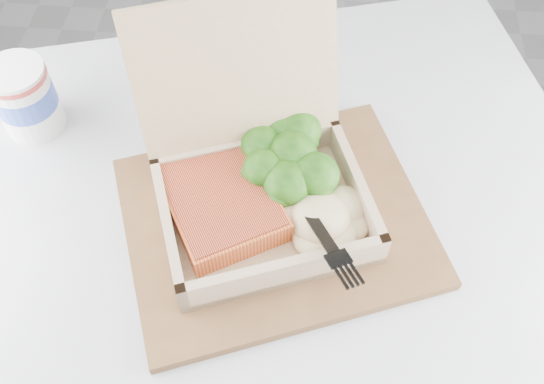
# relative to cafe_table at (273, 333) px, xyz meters

# --- Properties ---
(cafe_table) EXTENTS (0.96, 0.96, 0.72)m
(cafe_table) POSITION_rel_cafe_table_xyz_m (0.00, 0.00, 0.00)
(cafe_table) COLOR black
(cafe_table) RESTS_ON floor
(serving_tray) EXTENTS (0.39, 0.35, 0.01)m
(serving_tray) POSITION_rel_cafe_table_xyz_m (-0.00, 0.05, 0.19)
(serving_tray) COLOR brown
(serving_tray) RESTS_ON cafe_table
(takeout_container) EXTENTS (0.27, 0.28, 0.20)m
(takeout_container) POSITION_rel_cafe_table_xyz_m (-0.03, 0.08, 0.25)
(takeout_container) COLOR tan
(takeout_container) RESTS_ON serving_tray
(salmon_fillet) EXTENTS (0.16, 0.17, 0.03)m
(salmon_fillet) POSITION_rel_cafe_table_xyz_m (-0.06, 0.05, 0.22)
(salmon_fillet) COLOR orange
(salmon_fillet) RESTS_ON takeout_container
(broccoli_pile) EXTENTS (0.12, 0.12, 0.04)m
(broccoli_pile) POSITION_rel_cafe_table_xyz_m (0.01, 0.11, 0.23)
(broccoli_pile) COLOR #3A7B1B
(broccoli_pile) RESTS_ON takeout_container
(mashed_potatoes) EXTENTS (0.10, 0.09, 0.04)m
(mashed_potatoes) POSITION_rel_cafe_table_xyz_m (0.04, 0.04, 0.23)
(mashed_potatoes) COLOR #CAB782
(mashed_potatoes) RESTS_ON takeout_container
(plastic_fork) EXTENTS (0.09, 0.15, 0.03)m
(plastic_fork) POSITION_rel_cafe_table_xyz_m (0.03, 0.05, 0.24)
(plastic_fork) COLOR black
(plastic_fork) RESTS_ON mashed_potatoes
(paper_cup) EXTENTS (0.07, 0.07, 0.09)m
(paper_cup) POSITION_rel_cafe_table_xyz_m (-0.31, 0.17, 0.23)
(paper_cup) COLOR white
(paper_cup) RESTS_ON cafe_table
(receipt) EXTENTS (0.13, 0.15, 0.00)m
(receipt) POSITION_rel_cafe_table_xyz_m (-0.07, 0.21, 0.19)
(receipt) COLOR white
(receipt) RESTS_ON cafe_table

